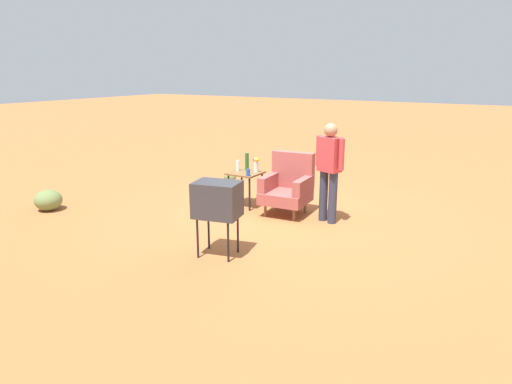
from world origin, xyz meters
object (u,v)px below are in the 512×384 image
object	(u,v)px
bottle_wine_green	(247,162)
person_standing	(329,167)
side_table	(245,177)
flower_vase	(256,164)
tv_on_stand	(217,200)
soda_can_blue	(248,173)
bottle_short_clear	(238,166)
armchair	(288,186)

from	to	relation	value
bottle_wine_green	person_standing	bearing A→B (deg)	-8.98
side_table	person_standing	distance (m)	1.71
bottle_wine_green	flower_vase	world-z (taller)	bottle_wine_green
tv_on_stand	person_standing	distance (m)	2.24
soda_can_blue	bottle_short_clear	bearing A→B (deg)	145.95
armchair	tv_on_stand	size ratio (longest dim) A/B	1.03
flower_vase	bottle_wine_green	bearing A→B (deg)	164.96
person_standing	bottle_wine_green	bearing A→B (deg)	171.02
bottle_short_clear	bottle_wine_green	world-z (taller)	bottle_wine_green
tv_on_stand	person_standing	world-z (taller)	person_standing
armchair	soda_can_blue	bearing A→B (deg)	-160.68
armchair	soda_can_blue	xyz separation A→B (m)	(-0.68, -0.24, 0.20)
person_standing	armchair	bearing A→B (deg)	173.04
person_standing	flower_vase	bearing A→B (deg)	171.97
flower_vase	soda_can_blue	bearing A→B (deg)	-82.28
side_table	soda_can_blue	xyz separation A→B (m)	(0.20, -0.23, 0.16)
soda_can_blue	flower_vase	distance (m)	0.37
tv_on_stand	bottle_short_clear	bearing A→B (deg)	116.66
bottle_wine_green	soda_can_blue	xyz separation A→B (m)	(0.28, -0.42, -0.10)
soda_can_blue	flower_vase	bearing A→B (deg)	97.72
side_table	soda_can_blue	bearing A→B (deg)	-49.00
side_table	tv_on_stand	xyz separation A→B (m)	(0.93, -2.20, 0.24)
tv_on_stand	flower_vase	distance (m)	2.45
tv_on_stand	bottle_wine_green	bearing A→B (deg)	112.97
bottle_wine_green	bottle_short_clear	bearing A→B (deg)	-125.54
side_table	tv_on_stand	bearing A→B (deg)	-67.05
bottle_short_clear	flower_vase	distance (m)	0.36
armchair	bottle_short_clear	distance (m)	1.09
bottle_short_clear	person_standing	bearing A→B (deg)	-3.77
bottle_short_clear	bottle_wine_green	size ratio (longest dim) A/B	0.62
side_table	tv_on_stand	distance (m)	2.40
side_table	bottle_wine_green	xyz separation A→B (m)	(-0.08, 0.19, 0.26)
side_table	bottle_wine_green	distance (m)	0.33
side_table	flower_vase	xyz separation A→B (m)	(0.15, 0.12, 0.24)
soda_can_blue	person_standing	bearing A→B (deg)	5.49
bottle_wine_green	armchair	bearing A→B (deg)	-10.63
armchair	bottle_short_clear	size ratio (longest dim) A/B	5.30
person_standing	flower_vase	distance (m)	1.53
side_table	bottle_short_clear	world-z (taller)	bottle_short_clear
side_table	soda_can_blue	distance (m)	0.34
tv_on_stand	bottle_short_clear	size ratio (longest dim) A/B	5.15
person_standing	flower_vase	size ratio (longest dim) A/B	6.19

